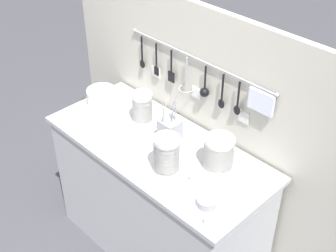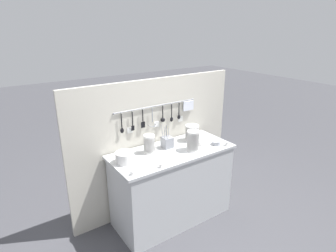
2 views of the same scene
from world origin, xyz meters
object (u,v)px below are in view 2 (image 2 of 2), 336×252
Objects in this scene: cup_edge_near at (226,144)px; cup_beside_plates at (161,166)px; cutlery_caddy at (167,142)px; cup_back_right at (132,173)px; bowl_stack_tall_left at (192,133)px; steel_mixing_bowl at (216,143)px; cup_front_left at (200,144)px; plate_stack at (125,157)px; bowl_stack_wide_centre at (149,144)px; bowl_stack_short_front at (193,141)px.

cup_beside_plates is (-0.95, -0.02, 0.00)m from cup_edge_near.
cutlery_caddy is 6.92× the size of cup_back_right.
steel_mixing_bowl is (0.15, -0.26, -0.08)m from bowl_stack_tall_left.
cup_edge_near is at bearing -29.82° from cutlery_caddy.
cup_front_left is at bearing -96.04° from bowl_stack_tall_left.
plate_stack reaches higher than cup_back_right.
bowl_stack_wide_centre is 0.24m from cutlery_caddy.
bowl_stack_wide_centre is 5.19× the size of cup_back_right.
cup_back_right is (-1.01, -0.34, -0.08)m from bowl_stack_tall_left.
cup_beside_plates is (-0.09, -0.37, -0.08)m from bowl_stack_wide_centre.
bowl_stack_short_front is 0.19m from cup_front_left.
bowl_stack_tall_left is 0.94× the size of bowl_stack_wide_centre.
cup_edge_near is (0.26, -0.17, 0.00)m from cup_front_left.
cup_back_right is (-0.63, -0.34, -0.05)m from cutlery_caddy.
cutlery_caddy reaches higher than plate_stack.
plate_stack is 4.76× the size of cup_back_right.
steel_mixing_bowl is 2.52× the size of cup_beside_plates.
bowl_stack_wide_centre is 0.75× the size of cutlery_caddy.
cup_back_right is 1.00× the size of cup_beside_plates.
cutlery_caddy is 6.92× the size of cup_beside_plates.
bowl_stack_short_front reaches higher than cup_front_left.
cup_front_left and cup_edge_near have the same top height.
cup_beside_plates is at bearing -152.19° from bowl_stack_tall_left.
steel_mixing_bowl is at bearing 133.10° from cup_edge_near.
bowl_stack_tall_left is 1.07m from cup_back_right.
bowl_stack_short_front is at bearing 162.91° from cup_edge_near.
steel_mixing_bowl is at bearing 3.63° from cup_back_right.
cutlery_caddy reaches higher than cup_edge_near.
plate_stack is at bearing -173.70° from cutlery_caddy.
plate_stack is 4.76× the size of cup_front_left.
cutlery_caddy is at bearing 0.52° from bowl_stack_wide_centre.
cutlery_caddy is at bearing 27.97° from cup_back_right.
plate_stack is 0.28m from cup_back_right.
cup_edge_near is 1.00× the size of cup_back_right.
cup_back_right is at bearing -139.75° from bowl_stack_wide_centre.
plate_stack is 0.58m from cutlery_caddy.
cup_edge_near is (0.09, -0.09, -0.00)m from steel_mixing_bowl.
bowl_stack_short_front is at bearing 15.16° from cup_beside_plates.
cutlery_caddy is (0.57, 0.06, 0.01)m from plate_stack.
bowl_stack_wide_centre is 0.93m from cup_edge_near.
cup_edge_near and cup_beside_plates have the same top height.
cutlery_caddy reaches higher than bowl_stack_tall_left.
bowl_stack_wide_centre reaches higher than cup_beside_plates.
cup_front_left is 0.31m from cup_edge_near.
bowl_stack_wide_centre reaches higher than bowl_stack_tall_left.
cup_beside_plates is (-0.86, -0.11, -0.00)m from steel_mixing_bowl.
cup_back_right is (-0.06, -0.27, -0.04)m from plate_stack.
plate_stack is at bearing 77.76° from cup_back_right.
cup_back_right is at bearing -171.05° from cup_front_left.
bowl_stack_wide_centre is 0.90× the size of bowl_stack_short_front.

